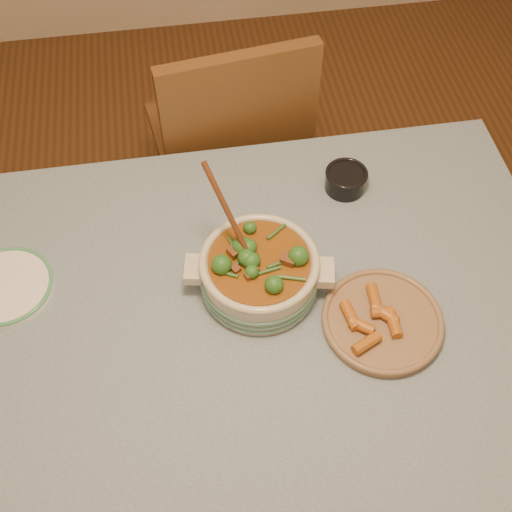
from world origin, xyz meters
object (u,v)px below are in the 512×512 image
at_px(fried_plate, 383,320).
at_px(chair_far, 231,143).
at_px(dining_table, 228,330).
at_px(stew_casserole, 259,271).
at_px(condiment_bowl, 346,179).
at_px(white_plate, 6,286).

relative_size(fried_plate, chair_far, 0.37).
distance_m(dining_table, stew_casserole, 0.19).
distance_m(condiment_bowl, chair_far, 0.53).
bearing_deg(stew_casserole, white_plate, 171.53).
bearing_deg(condiment_bowl, fried_plate, -92.01).
bearing_deg(white_plate, chair_far, 43.74).
bearing_deg(chair_far, white_plate, 35.87).
bearing_deg(stew_casserole, fried_plate, -28.82).
distance_m(stew_casserole, fried_plate, 0.31).
bearing_deg(white_plate, condiment_bowl, 12.18).
bearing_deg(stew_casserole, chair_far, 88.31).
distance_m(dining_table, condiment_bowl, 0.52).
relative_size(dining_table, white_plate, 5.57).
distance_m(stew_casserole, white_plate, 0.62).
bearing_deg(white_plate, dining_table, -15.88).
bearing_deg(stew_casserole, condiment_bowl, 44.96).
height_order(stew_casserole, white_plate, stew_casserole).
relative_size(stew_casserole, fried_plate, 0.97).
bearing_deg(fried_plate, chair_far, 106.44).
xyz_separation_m(white_plate, condiment_bowl, (0.89, 0.19, 0.02)).
height_order(white_plate, chair_far, chair_far).
distance_m(dining_table, chair_far, 0.76).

